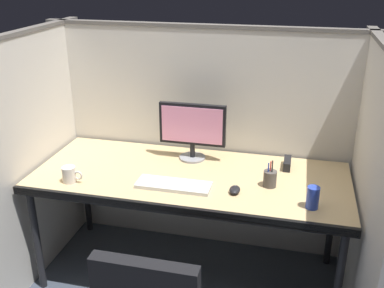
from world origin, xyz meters
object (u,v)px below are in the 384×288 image
keyboard_main (174,185)px  soda_can (313,198)px  coffee_mug (70,175)px  monitor_center (192,128)px  computer_mouse (235,190)px  desk (190,183)px  red_stapler (287,163)px  pen_cup (270,179)px

keyboard_main → soda_can: (0.77, -0.06, 0.05)m
coffee_mug → monitor_center: bearing=38.3°
coffee_mug → computer_mouse: bearing=5.8°
desk → soda_can: (0.72, -0.22, 0.11)m
keyboard_main → red_stapler: 0.75m
keyboard_main → pen_cup: size_ratio=2.62×
red_stapler → pen_cup: (-0.09, -0.28, 0.02)m
keyboard_main → computer_mouse: 0.35m
desk → soda_can: soda_can is taller
keyboard_main → coffee_mug: size_ratio=3.41×
monitor_center → coffee_mug: size_ratio=3.41×
red_stapler → pen_cup: size_ratio=0.91×
monitor_center → computer_mouse: 0.55m
red_stapler → soda_can: 0.50m
soda_can → keyboard_main: bearing=175.8°
desk → keyboard_main: (-0.05, -0.16, 0.06)m
desk → red_stapler: 0.63m
desk → keyboard_main: 0.18m
desk → coffee_mug: 0.71m
desk → soda_can: size_ratio=15.57×
keyboard_main → soda_can: size_ratio=3.52×
computer_mouse → coffee_mug: bearing=-174.2°
coffee_mug → keyboard_main: bearing=7.8°
red_stapler → coffee_mug: size_ratio=1.19×
red_stapler → coffee_mug: 1.33m
monitor_center → red_stapler: 0.64m
desk → monitor_center: monitor_center is taller
pen_cup → coffee_mug: bearing=-169.1°
keyboard_main → coffee_mug: coffee_mug is taller
desk → keyboard_main: keyboard_main is taller
soda_can → pen_cup: pen_cup is taller
monitor_center → pen_cup: size_ratio=2.62×
monitor_center → computer_mouse: bearing=-49.2°
computer_mouse → desk: bearing=153.3°
desk → pen_cup: pen_cup is taller
computer_mouse → soda_can: bearing=-9.6°
monitor_center → keyboard_main: bearing=-91.8°
monitor_center → computer_mouse: size_ratio=4.48×
pen_cup → computer_mouse: bearing=-146.3°
red_stapler → computer_mouse: bearing=-124.0°
pen_cup → coffee_mug: (-1.14, -0.22, -0.00)m
keyboard_main → red_stapler: bearing=33.8°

